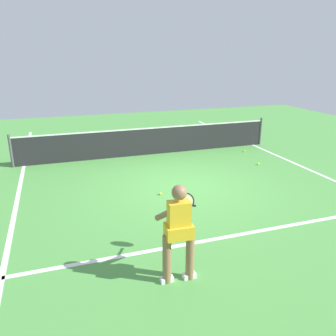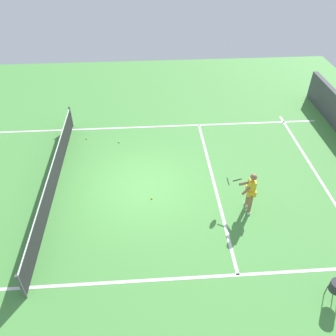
{
  "view_description": "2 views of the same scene",
  "coord_description": "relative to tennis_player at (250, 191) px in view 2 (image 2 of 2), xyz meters",
  "views": [
    {
      "loc": [
        -3.04,
        -7.73,
        3.27
      ],
      "look_at": [
        -0.95,
        -1.57,
        1.1
      ],
      "focal_mm": 36.56,
      "sensor_mm": 36.0,
      "label": 1
    },
    {
      "loc": [
        -9.68,
        -0.3,
        8.58
      ],
      "look_at": [
        -0.42,
        -0.94,
        1.11
      ],
      "focal_mm": 37.15,
      "sensor_mm": 36.0,
      "label": 2
    }
  ],
  "objects": [
    {
      "name": "ground_plane",
      "position": [
        1.46,
        3.57,
        -0.85
      ],
      "size": [
        23.99,
        23.99,
        0.0
      ],
      "primitive_type": "plane",
      "color": "#4C9342"
    },
    {
      "name": "baseline_marking",
      "position": [
        1.46,
        -3.15,
        -0.84
      ],
      "size": [
        9.08,
        0.1,
        0.01
      ],
      "primitive_type": "cube",
      "color": "white",
      "rests_on": "ground"
    },
    {
      "name": "service_line_marking",
      "position": [
        1.46,
        0.88,
        -0.84
      ],
      "size": [
        8.08,
        0.1,
        0.01
      ],
      "primitive_type": "cube",
      "color": "white",
      "rests_on": "ground"
    },
    {
      "name": "sideline_left_marking",
      "position": [
        -2.58,
        3.57,
        -0.84
      ],
      "size": [
        0.1,
        16.45,
        0.01
      ],
      "primitive_type": "cube",
      "color": "white",
      "rests_on": "ground"
    },
    {
      "name": "sideline_right_marking",
      "position": [
        5.51,
        3.57,
        -0.84
      ],
      "size": [
        0.1,
        16.45,
        0.01
      ],
      "primitive_type": "cube",
      "color": "white",
      "rests_on": "ground"
    },
    {
      "name": "court_net",
      "position": [
        1.46,
        6.74,
        -0.37
      ],
      "size": [
        8.76,
        0.08,
        1.01
      ],
      "color": "#4C4C51",
      "rests_on": "ground"
    },
    {
      "name": "tennis_player",
      "position": [
        0.0,
        0.0,
        0.0
      ],
      "size": [
        0.81,
        0.92,
        1.55
      ],
      "color": "#8C6647",
      "rests_on": "ground"
    },
    {
      "name": "tennis_ball_near",
      "position": [
        0.73,
        3.23,
        -0.81
      ],
      "size": [
        0.07,
        0.07,
        0.07
      ],
      "primitive_type": "sphere",
      "color": "#D1E533",
      "rests_on": "ground"
    },
    {
      "name": "tennis_ball_mid",
      "position": [
        4.33,
        4.53,
        -0.81
      ],
      "size": [
        0.07,
        0.07,
        0.07
      ],
      "primitive_type": "sphere",
      "color": "#D1E533",
      "rests_on": "ground"
    },
    {
      "name": "tennis_ball_far",
      "position": [
        4.7,
        5.96,
        -0.81
      ],
      "size": [
        0.07,
        0.07,
        0.07
      ],
      "primitive_type": "sphere",
      "color": "#D1E533",
      "rests_on": "ground"
    }
  ]
}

